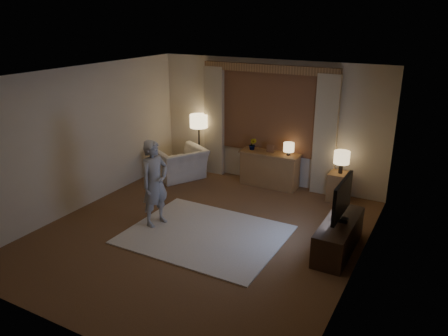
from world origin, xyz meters
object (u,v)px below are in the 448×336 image
Objects in this scene: sideboard at (270,170)px; side_table at (339,187)px; armchair at (180,163)px; tv_stand at (338,236)px; person at (155,183)px.

sideboard reaches higher than side_table.
armchair is at bearing -164.97° from sideboard.
side_table is (3.40, 0.47, -0.06)m from armchair.
tv_stand is at bearing -75.50° from side_table.
side_table is 3.59m from person.
tv_stand is at bearing -66.17° from person.
side_table is 1.99m from tv_stand.
person is (0.92, -2.08, 0.43)m from armchair.
armchair is 3.44m from side_table.
sideboard is 2.14× the size of side_table.
tv_stand is (3.90, -1.46, -0.09)m from armchair.
armchair is at bearing 159.45° from tv_stand.
tv_stand is 0.94× the size of person.
armchair is 0.74× the size of tv_stand.
side_table is at bearing 126.26° from armchair.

